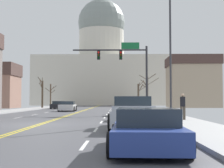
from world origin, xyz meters
TOP-DOWN VIEW (x-y plane):
  - ground at (0.00, -0.00)m, footprint 20.00×180.00m
  - signal_gantry at (5.46, 15.00)m, footprint 7.91×0.41m
  - street_lamp_right at (7.89, 3.38)m, footprint 2.48×0.24m
  - capitol_building at (0.00, 70.18)m, footprint 34.71×19.27m
  - sedan_near_00 at (5.13, 10.53)m, footprint 2.07×4.72m
  - sedan_near_01 at (5.38, 3.89)m, footprint 1.99×4.52m
  - pickup_truck_near_02 at (5.32, -2.38)m, footprint 2.43×5.49m
  - sedan_near_03 at (5.38, -9.57)m, footprint 2.22×4.30m
  - sedan_oncoming_00 at (-1.78, 21.75)m, footprint 2.16×4.51m
  - sedan_oncoming_01 at (-5.06, 32.89)m, footprint 1.98×4.71m
  - flank_building_03 at (18.58, 41.87)m, footprint 9.06×8.74m
  - bare_tree_00 at (8.56, 43.25)m, footprint 1.78×1.65m
  - bare_tree_01 at (-8.75, 44.56)m, footprint 2.64×1.65m
  - bare_tree_02 at (8.66, 26.25)m, footprint 2.75×1.69m
  - bare_tree_03 at (-7.90, 33.90)m, footprint 0.91×1.82m
  - pedestrian_00 at (8.79, 2.31)m, footprint 0.35×0.34m

SIDE VIEW (x-z plane):
  - ground at x=0.00m, z-range -0.08..0.12m
  - sedan_near_01 at x=5.38m, z-range -0.03..1.12m
  - sedan_near_03 at x=5.38m, z-range -0.04..1.15m
  - sedan_oncoming_01 at x=-5.06m, z-range -0.04..1.19m
  - sedan_oncoming_00 at x=-1.78m, z-range -0.04..1.21m
  - sedan_near_00 at x=5.13m, z-range -0.04..1.22m
  - pickup_truck_near_02 at x=5.32m, z-range -0.09..1.52m
  - pedestrian_00 at x=8.79m, z-range 0.24..1.94m
  - bare_tree_00 at x=8.56m, z-range 0.10..4.82m
  - bare_tree_01 at x=-8.75m, z-range 0.31..4.74m
  - bare_tree_03 at x=-7.90m, z-range 0.05..5.12m
  - bare_tree_02 at x=8.66m, z-range 0.12..5.15m
  - flank_building_03 at x=18.58m, z-range 0.06..9.56m
  - street_lamp_right at x=7.89m, z-range 0.91..9.56m
  - signal_gantry at x=5.46m, z-range 1.68..9.04m
  - capitol_building at x=0.00m, z-range -5.43..26.47m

